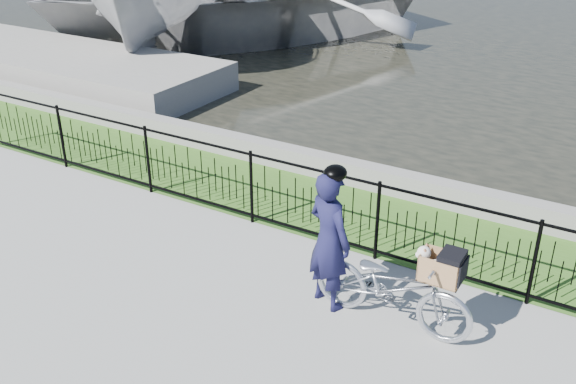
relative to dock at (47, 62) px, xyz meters
The scene contains 7 objects.
ground 11.42m from the dock, 28.81° to the right, with size 120.00×120.00×0.00m, color gray.
grass_strip 10.42m from the dock, 16.17° to the right, with size 60.00×2.00×0.01m, color #37621E.
quay_wall 10.18m from the dock, 10.76° to the right, with size 60.00×0.30×0.40m, color gray.
fence 10.74m from the dock, 21.31° to the right, with size 14.00×0.06×1.15m, color black, non-canonical shape.
dock is the anchor object (origin of this frame).
bicycle_rig 12.79m from the dock, 23.50° to the right, with size 1.89×0.66×1.16m.
cyclist 12.06m from the dock, 25.13° to the right, with size 0.75×0.63×1.82m.
Camera 1 is at (3.80, -5.38, 4.64)m, focal length 40.00 mm.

